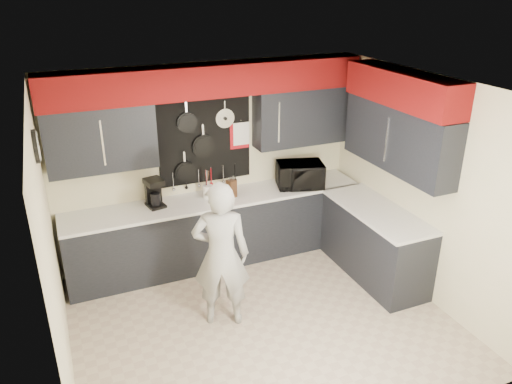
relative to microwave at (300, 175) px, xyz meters
name	(u,v)px	position (x,y,z in m)	size (l,w,h in m)	color
ground	(262,321)	(-1.15, -1.37, -1.09)	(4.00, 4.00, 0.00)	#BBAA91
back_wall_assembly	(211,112)	(-1.14, 0.23, 0.92)	(4.00, 0.36, 2.60)	#F6E6BE
right_wall_assembly	(402,129)	(0.71, -1.10, 0.85)	(0.36, 3.50, 2.60)	#F6E6BE
left_wall_assembly	(52,252)	(-3.14, -1.35, 0.25)	(0.05, 3.50, 2.60)	#F6E6BE
base_cabinets	(262,233)	(-0.66, -0.24, -0.63)	(3.95, 2.20, 0.92)	black
microwave	(300,175)	(0.00, 0.00, 0.00)	(0.61, 0.41, 0.34)	black
knife_block	(231,189)	(-0.97, 0.03, -0.05)	(0.10, 0.10, 0.23)	#392312
utensil_crock	(208,191)	(-1.26, 0.13, -0.08)	(0.13, 0.13, 0.17)	white
coffee_maker	(154,192)	(-1.94, 0.15, 0.02)	(0.24, 0.28, 0.36)	black
person	(221,255)	(-1.53, -1.16, -0.26)	(0.61, 0.40, 1.67)	#9B9B99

